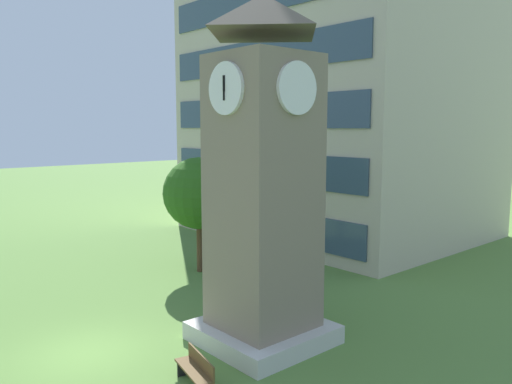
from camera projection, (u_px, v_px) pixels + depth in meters
name	position (u px, v px, depth m)	size (l,w,h in m)	color
ground_plane	(88.00, 353.00, 16.15)	(160.00, 160.00, 0.00)	#567F38
office_building	(339.00, 41.00, 33.55)	(17.42, 14.54, 25.60)	beige
clock_tower	(263.00, 192.00, 16.43)	(3.87, 3.87, 11.25)	gray
park_bench	(196.00, 370.00, 14.08)	(1.86, 0.86, 0.88)	brown
tree_near_tower	(199.00, 193.00, 24.84)	(3.54, 3.54, 5.71)	#513823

